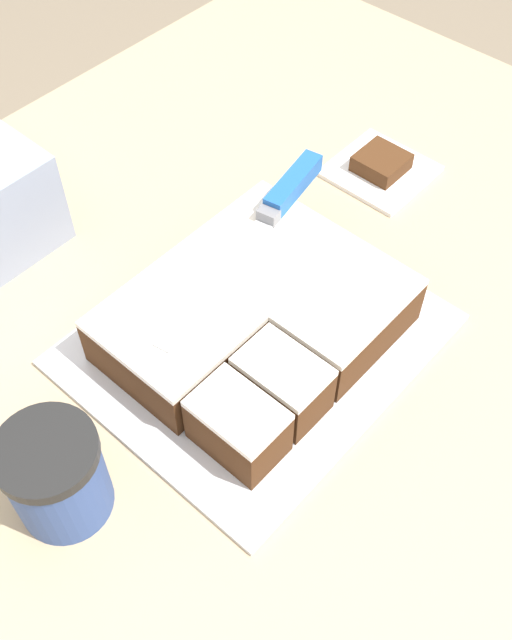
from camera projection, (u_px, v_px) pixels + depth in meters
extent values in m
plane|color=#7F705B|center=(247.00, 640.00, 1.48)|extent=(8.00, 8.00, 0.00)
cube|color=tan|center=(244.00, 556.00, 1.12)|extent=(1.40, 1.10, 0.91)
cube|color=silver|center=(256.00, 340.00, 0.80)|extent=(0.36, 0.31, 0.01)
cube|color=#472814|center=(224.00, 300.00, 0.80)|extent=(0.28, 0.14, 0.06)
cube|color=white|center=(223.00, 280.00, 0.77)|extent=(0.28, 0.14, 0.01)
cube|color=#472814|center=(347.00, 319.00, 0.78)|extent=(0.15, 0.09, 0.06)
cube|color=white|center=(350.00, 300.00, 0.76)|extent=(0.15, 0.09, 0.01)
cube|color=#472814|center=(238.00, 428.00, 0.70)|extent=(0.06, 0.09, 0.06)
cube|color=white|center=(237.00, 410.00, 0.68)|extent=(0.06, 0.09, 0.01)
cube|color=#472814|center=(282.00, 385.00, 0.73)|extent=(0.06, 0.09, 0.06)
cube|color=white|center=(283.00, 367.00, 0.71)|extent=(0.06, 0.09, 0.01)
cube|color=silver|center=(220.00, 278.00, 0.77)|extent=(0.21, 0.06, 0.00)
cube|color=slate|center=(268.00, 215.00, 0.81)|extent=(0.02, 0.03, 0.02)
cube|color=#1E59B2|center=(293.00, 184.00, 0.84)|extent=(0.10, 0.04, 0.02)
cylinder|color=#334C8C|center=(58.00, 480.00, 0.66)|extent=(0.09, 0.09, 0.09)
cylinder|color=black|center=(45.00, 452.00, 0.62)|extent=(0.09, 0.09, 0.01)
cube|color=white|center=(380.00, 171.00, 0.97)|extent=(0.12, 0.12, 0.01)
cube|color=#472814|center=(381.00, 162.00, 0.96)|extent=(0.06, 0.06, 0.02)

